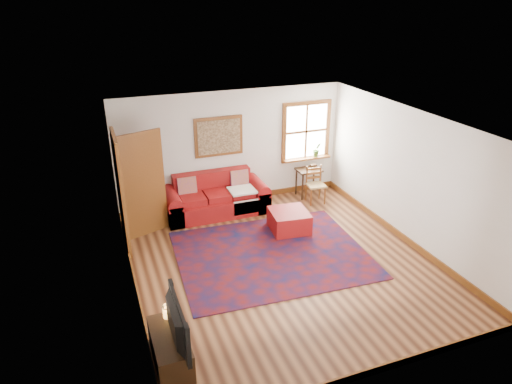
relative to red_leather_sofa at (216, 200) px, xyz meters
name	(u,v)px	position (x,y,z in m)	size (l,w,h in m)	color
ground	(282,262)	(0.52, -2.33, -0.28)	(5.50, 5.50, 0.00)	#462313
room_envelope	(284,175)	(0.52, -2.31, 1.37)	(5.04, 5.54, 2.52)	silver
window	(307,137)	(2.30, 0.38, 1.03)	(1.18, 0.20, 1.38)	white
doorway	(134,186)	(-1.68, -0.55, 0.79)	(0.89, 1.08, 2.14)	black
framed_artwork	(219,137)	(0.22, 0.39, 1.27)	(1.05, 0.07, 0.85)	brown
persian_rug	(272,254)	(0.45, -2.02, -0.27)	(3.33, 2.67, 0.02)	#5B0E0D
red_leather_sofa	(216,200)	(0.00, 0.00, 0.00)	(2.16, 0.89, 0.85)	maroon
red_ottoman	(289,221)	(1.12, -1.29, -0.08)	(0.72, 0.72, 0.41)	maroon
side_table	(309,174)	(2.22, 0.08, 0.26)	(0.55, 0.41, 0.66)	#311E10
ladder_back_chair	(315,183)	(2.22, -0.25, 0.16)	(0.42, 0.40, 0.83)	tan
media_cabinet	(171,352)	(-1.75, -4.07, -0.03)	(0.42, 0.93, 0.51)	#311E10
television	(171,323)	(-1.73, -4.20, 0.51)	(0.98, 0.13, 0.57)	black
candle_hurricane	(167,312)	(-1.70, -3.72, 0.31)	(0.12, 0.12, 0.18)	silver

